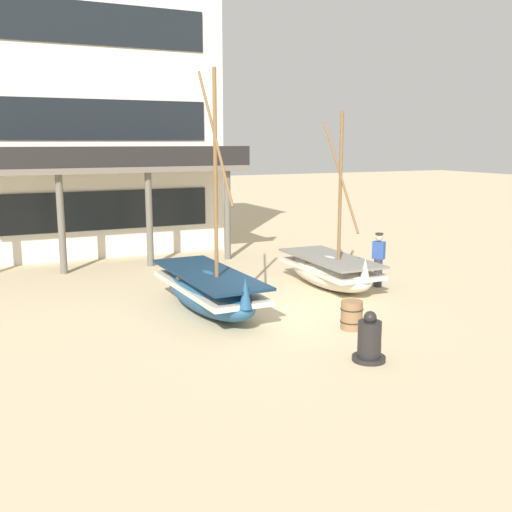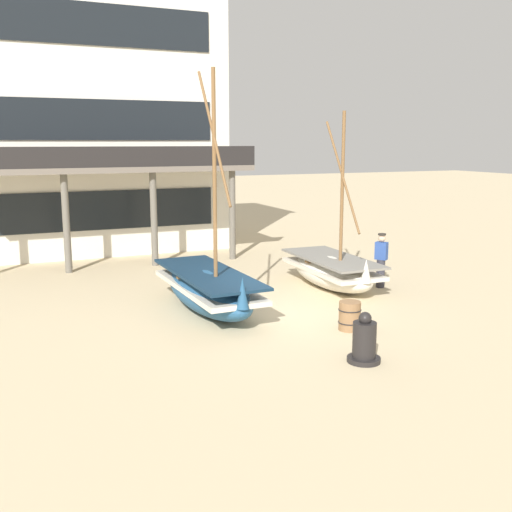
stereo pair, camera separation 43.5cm
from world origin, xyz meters
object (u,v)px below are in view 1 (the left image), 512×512
Objects in this scene: wooden_barrel at (352,315)px; harbor_building_main at (76,123)px; capstan_winch at (369,341)px; fishing_boat_near_left at (330,270)px; fisherman_by_hull at (378,260)px; fishing_boat_centre_large at (209,289)px.

wooden_barrel is 15.89m from harbor_building_main.
fishing_boat_near_left is at bearing 64.92° from capstan_winch.
fishing_boat_near_left is 4.28m from wooden_barrel.
wooden_barrel is (0.89, 1.94, -0.07)m from capstan_winch.
fishing_boat_near_left is 3.15× the size of fisherman_by_hull.
fisherman_by_hull is at bearing 45.62° from wooden_barrel.
harbor_building_main reaches higher than fisherman_by_hull.
fishing_boat_near_left is 1.53m from fisherman_by_hull.
fisherman_by_hull is 0.15× the size of harbor_building_main.
capstan_winch is at bearing -114.64° from wooden_barrel.
fishing_boat_near_left is at bearing 11.97° from fishing_boat_centre_large.
fishing_boat_near_left is 7.59× the size of wooden_barrel.
harbor_building_main is at bearing 117.67° from fishing_boat_near_left.
fisherman_by_hull is at bearing 3.38° from fishing_boat_centre_large.
harbor_building_main is at bearing 121.75° from fisherman_by_hull.
fishing_boat_centre_large is 12.64m from harbor_building_main.
fishing_boat_centre_large is 0.56× the size of harbor_building_main.
fishing_boat_centre_large is 3.68× the size of fisherman_by_hull.
capstan_winch is 2.13m from wooden_barrel.
fishing_boat_centre_large is at bearing -83.74° from harbor_building_main.
fisherman_by_hull reaches higher than wooden_barrel.
wooden_barrel is (-1.83, -3.86, -0.19)m from fishing_boat_near_left.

